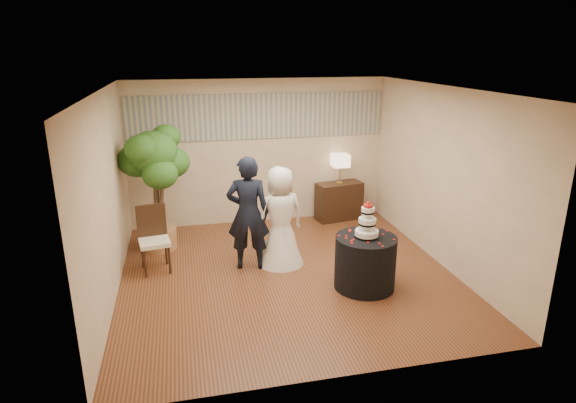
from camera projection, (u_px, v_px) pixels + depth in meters
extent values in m
cube|color=brown|center=(287.00, 274.00, 7.44)|extent=(5.00, 5.00, 0.00)
cube|color=white|center=(287.00, 89.00, 6.58)|extent=(5.00, 5.00, 0.00)
cube|color=beige|center=(259.00, 152.00, 9.33)|extent=(5.00, 0.06, 2.80)
cube|color=beige|center=(343.00, 257.00, 4.69)|extent=(5.00, 0.06, 2.80)
cube|color=beige|center=(107.00, 199.00, 6.49)|extent=(0.06, 5.00, 2.80)
cube|color=beige|center=(443.00, 178.00, 7.53)|extent=(0.06, 5.00, 2.80)
cube|color=#9A9C8F|center=(259.00, 116.00, 9.10)|extent=(4.90, 0.02, 0.85)
imported|color=black|center=(248.00, 213.00, 7.42)|extent=(0.73, 0.55, 1.81)
imported|color=white|center=(280.00, 216.00, 7.59)|extent=(0.93, 0.90, 1.61)
cylinder|color=black|center=(365.00, 262.00, 6.94)|extent=(0.98, 0.98, 0.78)
cube|color=black|center=(339.00, 201.00, 9.73)|extent=(0.97, 0.56, 0.76)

